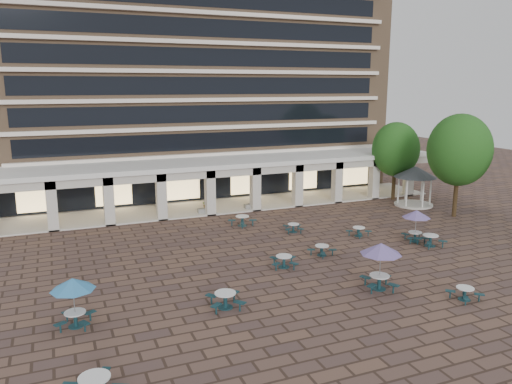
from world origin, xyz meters
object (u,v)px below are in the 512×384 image
gazebo (415,176)px  planter_left (206,208)px  picnic_table_2 (465,292)px  planter_right (253,205)px  picnic_table_1 (225,299)px

gazebo → planter_left: (-18.91, 4.38, -2.30)m
picnic_table_2 → planter_left: planter_left is taller
picnic_table_2 → planter_left: (-7.42, 22.40, 0.07)m
planter_right → picnic_table_2: bearing=-82.3°
gazebo → planter_right: gazebo is taller
picnic_table_1 → picnic_table_2: bearing=-11.8°
gazebo → planter_left: bearing=167.0°
gazebo → picnic_table_2: bearing=-122.5°
picnic_table_1 → planter_left: planter_left is taller
gazebo → planter_left: size_ratio=2.64×
picnic_table_2 → gazebo: bearing=52.9°
planter_right → planter_left: bearing=-180.0°
gazebo → planter_right: 15.34m
planter_left → planter_right: (4.39, 0.00, -0.06)m
picnic_table_2 → gazebo: (11.48, 18.03, 2.37)m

